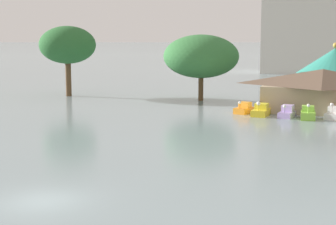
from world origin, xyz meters
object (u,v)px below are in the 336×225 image
pedal_boat_lavender (287,112)px  shoreline_tree_mid (201,56)px  pedal_boat_white (334,114)px  pedal_boat_yellow (261,111)px  boathouse (322,89)px  pedal_boat_orange (244,109)px  pedal_boat_lime (308,114)px  green_roof_pavilion (335,71)px  shoreline_tree_tall_left (68,45)px

pedal_boat_lavender → shoreline_tree_mid: shoreline_tree_mid is taller
pedal_boat_lavender → pedal_boat_white: 4.55m
pedal_boat_yellow → boathouse: size_ratio=0.23×
pedal_boat_orange → pedal_boat_white: (9.20, -1.32, 0.04)m
boathouse → pedal_boat_white: bearing=-76.5°
pedal_boat_orange → pedal_boat_white: size_ratio=1.02×
pedal_boat_orange → pedal_boat_lavender: pedal_boat_lavender is taller
pedal_boat_white → shoreline_tree_mid: shoreline_tree_mid is taller
pedal_boat_orange → pedal_boat_white: 9.29m
pedal_boat_orange → pedal_boat_yellow: pedal_boat_yellow is taller
pedal_boat_orange → pedal_boat_lime: bearing=90.6°
pedal_boat_lavender → shoreline_tree_mid: 17.17m
pedal_boat_yellow → green_roof_pavilion: 17.54m
pedal_boat_yellow → pedal_boat_lime: bearing=84.0°
pedal_boat_yellow → pedal_boat_lavender: 2.73m
pedal_boat_lavender → boathouse: size_ratio=0.20×
boathouse → shoreline_tree_tall_left: size_ratio=1.41×
shoreline_tree_mid → shoreline_tree_tall_left: bearing=-178.9°
boathouse → pedal_boat_orange: bearing=-152.5°
pedal_boat_orange → green_roof_pavilion: green_roof_pavilion is taller
shoreline_tree_mid → green_roof_pavilion: bearing=16.2°
pedal_boat_lime → shoreline_tree_mid: (-13.92, 11.84, 5.14)m
pedal_boat_yellow → pedal_boat_white: bearing=93.5°
pedal_boat_yellow → green_roof_pavilion: green_roof_pavilion is taller
pedal_boat_lime → shoreline_tree_tall_left: (-32.70, 11.49, 6.48)m
pedal_boat_lavender → pedal_boat_orange: bearing=-98.4°
pedal_boat_lime → green_roof_pavilion: size_ratio=0.29×
pedal_boat_lavender → shoreline_tree_tall_left: bearing=-100.0°
green_roof_pavilion → shoreline_tree_tall_left: shoreline_tree_tall_left is taller
pedal_boat_orange → boathouse: boathouse is taller
boathouse → shoreline_tree_tall_left: 34.60m
pedal_boat_white → pedal_boat_lavender: bearing=-72.7°
pedal_boat_lime → shoreline_tree_mid: bearing=-134.0°
pedal_boat_white → boathouse: size_ratio=0.19×
pedal_boat_yellow → boathouse: (5.94, 5.26, 1.94)m
pedal_boat_lime → boathouse: boathouse is taller
pedal_boat_lime → shoreline_tree_mid: size_ratio=0.29×
pedal_boat_yellow → pedal_boat_white: pedal_boat_white is taller
pedal_boat_white → green_roof_pavilion: green_roof_pavilion is taller
pedal_boat_orange → boathouse: size_ratio=0.19×
shoreline_tree_tall_left → green_roof_pavilion: bearing=8.2°
pedal_boat_white → shoreline_tree_mid: bearing=-109.3°
pedal_boat_lavender → boathouse: bearing=159.7°
pedal_boat_orange → pedal_boat_white: bearing=99.5°
pedal_boat_orange → pedal_boat_lime: pedal_boat_lime is taller
pedal_boat_lavender → boathouse: 6.78m
pedal_boat_lavender → shoreline_tree_tall_left: (-30.63, 10.95, 6.53)m
green_roof_pavilion → boathouse: bearing=-96.6°
pedal_boat_lime → pedal_boat_white: size_ratio=1.07×
pedal_boat_yellow → boathouse: bearing=136.3°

